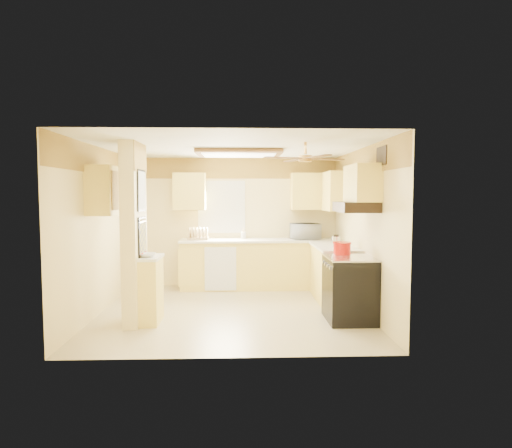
{
  "coord_description": "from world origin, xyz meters",
  "views": [
    {
      "loc": [
        0.13,
        -6.49,
        1.8
      ],
      "look_at": [
        0.37,
        0.35,
        1.32
      ],
      "focal_mm": 30.0,
      "sensor_mm": 36.0,
      "label": 1
    }
  ],
  "objects_px": {
    "stove": "(349,289)",
    "bowl": "(147,255)",
    "kettle": "(336,241)",
    "dutch_oven": "(342,248)",
    "microwave": "(305,231)"
  },
  "relations": [
    {
      "from": "stove",
      "to": "bowl",
      "type": "distance_m",
      "value": 2.87
    },
    {
      "from": "dutch_oven",
      "to": "kettle",
      "type": "relative_size",
      "value": 1.34
    },
    {
      "from": "microwave",
      "to": "dutch_oven",
      "type": "distance_m",
      "value": 1.91
    },
    {
      "from": "stove",
      "to": "dutch_oven",
      "type": "distance_m",
      "value": 0.61
    },
    {
      "from": "bowl",
      "to": "kettle",
      "type": "relative_size",
      "value": 1.12
    },
    {
      "from": "bowl",
      "to": "kettle",
      "type": "height_order",
      "value": "kettle"
    },
    {
      "from": "microwave",
      "to": "bowl",
      "type": "xyz_separation_m",
      "value": [
        -2.51,
        -2.24,
        -0.12
      ]
    },
    {
      "from": "stove",
      "to": "bowl",
      "type": "height_order",
      "value": "bowl"
    },
    {
      "from": "stove",
      "to": "microwave",
      "type": "height_order",
      "value": "microwave"
    },
    {
      "from": "microwave",
      "to": "dutch_oven",
      "type": "xyz_separation_m",
      "value": [
        0.26,
        -1.89,
        -0.08
      ]
    },
    {
      "from": "stove",
      "to": "kettle",
      "type": "bearing_deg",
      "value": 89.76
    },
    {
      "from": "stove",
      "to": "bowl",
      "type": "xyz_separation_m",
      "value": [
        -2.82,
        -0.09,
        0.51
      ]
    },
    {
      "from": "stove",
      "to": "microwave",
      "type": "bearing_deg",
      "value": 98.2
    },
    {
      "from": "kettle",
      "to": "microwave",
      "type": "bearing_deg",
      "value": 104.18
    },
    {
      "from": "dutch_oven",
      "to": "kettle",
      "type": "height_order",
      "value": "kettle"
    }
  ]
}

